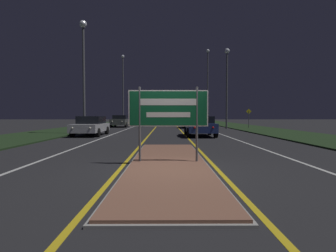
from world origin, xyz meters
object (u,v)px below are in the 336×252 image
(warning_sign, at_px, (249,116))
(streetlight_left_far, at_px, (123,83))
(highway_sign, at_px, (168,111))
(car_receding_0, at_px, (200,126))
(car_receding_1, at_px, (192,121))
(streetlight_left_near, at_px, (84,59))
(car_approaching_0, at_px, (91,125))
(streetlight_right_near, at_px, (227,77))
(car_approaching_1, at_px, (120,121))
(car_receding_3, at_px, (179,118))
(car_receding_2, at_px, (181,119))
(streetlight_right_far, at_px, (208,79))

(warning_sign, bearing_deg, streetlight_left_far, 143.61)
(highway_sign, distance_m, car_receding_0, 10.81)
(car_receding_1, relative_size, warning_sign, 2.17)
(highway_sign, height_order, car_receding_1, highway_sign)
(streetlight_left_near, bearing_deg, car_approaching_0, -50.07)
(streetlight_right_near, bearing_deg, car_approaching_1, 158.73)
(streetlight_left_far, xyz_separation_m, car_approaching_1, (0.92, -7.87, -5.55))
(car_receding_3, relative_size, warning_sign, 2.27)
(car_receding_2, relative_size, car_receding_3, 0.97)
(streetlight_left_far, height_order, car_receding_2, streetlight_left_far)
(streetlight_right_near, distance_m, warning_sign, 5.06)
(streetlight_right_near, bearing_deg, streetlight_left_far, 135.99)
(streetlight_right_far, relative_size, car_receding_1, 2.46)
(car_receding_1, bearing_deg, streetlight_left_near, -132.07)
(warning_sign, bearing_deg, car_receding_1, 166.49)
(streetlight_right_far, height_order, car_receding_2, streetlight_right_far)
(streetlight_left_near, height_order, streetlight_right_near, streetlight_left_near)
(car_receding_3, relative_size, car_approaching_1, 1.14)
(car_receding_2, bearing_deg, highway_sign, -93.84)
(car_receding_1, height_order, car_receding_2, car_receding_1)
(car_receding_0, height_order, car_receding_2, car_receding_2)
(streetlight_left_near, bearing_deg, streetlight_right_far, 56.85)
(streetlight_right_far, distance_m, car_receding_2, 8.49)
(car_receding_2, bearing_deg, streetlight_right_far, -51.30)
(car_receding_2, bearing_deg, car_receding_3, 89.63)
(car_approaching_1, bearing_deg, highway_sign, -76.82)
(streetlight_right_near, distance_m, car_receding_1, 6.35)
(car_receding_1, height_order, car_approaching_0, car_receding_1)
(car_receding_3, height_order, warning_sign, warning_sign)
(streetlight_left_far, height_order, streetlight_right_near, streetlight_left_far)
(streetlight_left_near, relative_size, streetlight_right_far, 0.77)
(streetlight_right_far, distance_m, car_approaching_1, 14.87)
(car_receding_2, distance_m, car_approaching_0, 25.80)
(streetlight_right_far, height_order, car_receding_0, streetlight_right_far)
(warning_sign, bearing_deg, car_approaching_1, 165.94)
(car_receding_2, bearing_deg, warning_sign, -66.04)
(streetlight_right_near, relative_size, car_approaching_0, 1.96)
(streetlight_left_near, xyz_separation_m, car_approaching_1, (0.57, 12.42, -4.93))
(streetlight_left_near, relative_size, warning_sign, 4.10)
(streetlight_left_far, bearing_deg, car_receding_1, -46.57)
(car_receding_3, xyz_separation_m, car_approaching_1, (-8.22, -21.10, -0.03))
(streetlight_left_far, bearing_deg, car_receding_3, 55.34)
(car_receding_1, xyz_separation_m, car_approaching_0, (-8.45, -11.09, -0.09))
(streetlight_left_far, bearing_deg, streetlight_left_near, -88.99)
(car_approaching_0, distance_m, car_approaching_1, 13.32)
(car_approaching_0, distance_m, warning_sign, 17.50)
(warning_sign, bearing_deg, car_receding_3, 104.82)
(streetlight_left_far, relative_size, car_approaching_1, 2.53)
(streetlight_right_near, height_order, car_receding_1, streetlight_right_near)
(streetlight_right_near, height_order, car_approaching_1, streetlight_right_near)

